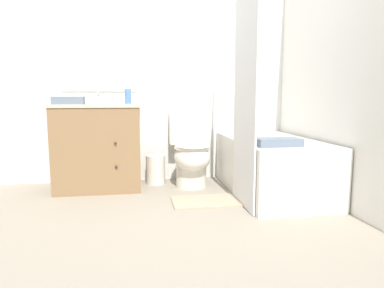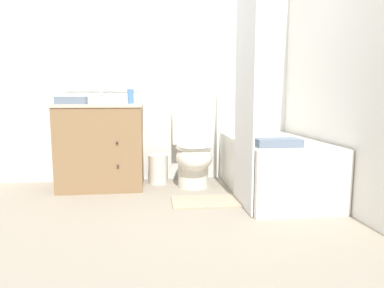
# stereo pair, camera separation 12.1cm
# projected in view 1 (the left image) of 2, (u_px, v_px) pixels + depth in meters

# --- Properties ---
(ground_plane) EXTENTS (14.00, 14.00, 0.00)m
(ground_plane) POSITION_uv_depth(u_px,v_px,m) (201.00, 231.00, 2.32)
(ground_plane) COLOR gray
(wall_back) EXTENTS (8.00, 0.06, 2.50)m
(wall_back) POSITION_uv_depth(u_px,v_px,m) (175.00, 64.00, 3.66)
(wall_back) COLOR silver
(wall_back) RESTS_ON ground_plane
(wall_right) EXTENTS (0.05, 2.53, 2.50)m
(wall_right) POSITION_uv_depth(u_px,v_px,m) (320.00, 58.00, 3.08)
(wall_right) COLOR silver
(wall_right) RESTS_ON ground_plane
(vanity_cabinet) EXTENTS (0.82, 0.59, 0.83)m
(vanity_cabinet) POSITION_uv_depth(u_px,v_px,m) (99.00, 145.00, 3.36)
(vanity_cabinet) COLOR olive
(vanity_cabinet) RESTS_ON ground_plane
(sink_faucet) EXTENTS (0.14, 0.12, 0.12)m
(sink_faucet) POSITION_uv_depth(u_px,v_px,m) (99.00, 100.00, 3.50)
(sink_faucet) COLOR silver
(sink_faucet) RESTS_ON vanity_cabinet
(toilet) EXTENTS (0.38, 0.64, 0.74)m
(toilet) POSITION_uv_depth(u_px,v_px,m) (191.00, 153.00, 3.45)
(toilet) COLOR silver
(toilet) RESTS_ON ground_plane
(bathtub) EXTENTS (0.74, 1.38, 0.51)m
(bathtub) POSITION_uv_depth(u_px,v_px,m) (271.00, 165.00, 3.23)
(bathtub) COLOR silver
(bathtub) RESTS_ON ground_plane
(shower_curtain) EXTENTS (0.02, 0.57, 1.86)m
(shower_curtain) POSITION_uv_depth(u_px,v_px,m) (245.00, 93.00, 2.74)
(shower_curtain) COLOR white
(shower_curtain) RESTS_ON ground_plane
(wastebasket) EXTENTS (0.20, 0.20, 0.30)m
(wastebasket) POSITION_uv_depth(u_px,v_px,m) (156.00, 169.00, 3.57)
(wastebasket) COLOR silver
(wastebasket) RESTS_ON ground_plane
(tissue_box) EXTENTS (0.12, 0.12, 0.10)m
(tissue_box) POSITION_uv_depth(u_px,v_px,m) (102.00, 100.00, 3.38)
(tissue_box) COLOR silver
(tissue_box) RESTS_ON vanity_cabinet
(soap_dispenser) EXTENTS (0.06, 0.06, 0.17)m
(soap_dispenser) POSITION_uv_depth(u_px,v_px,m) (128.00, 96.00, 3.35)
(soap_dispenser) COLOR #4C7AB2
(soap_dispenser) RESTS_ON vanity_cabinet
(hand_towel_folded) EXTENTS (0.28, 0.12, 0.07)m
(hand_towel_folded) POSITION_uv_depth(u_px,v_px,m) (68.00, 100.00, 3.09)
(hand_towel_folded) COLOR slate
(hand_towel_folded) RESTS_ON vanity_cabinet
(bath_towel_folded) EXTENTS (0.36, 0.19, 0.06)m
(bath_towel_folded) POSITION_uv_depth(u_px,v_px,m) (278.00, 142.00, 2.73)
(bath_towel_folded) COLOR slate
(bath_towel_folded) RESTS_ON bathtub
(bath_mat) EXTENTS (0.58, 0.37, 0.02)m
(bath_mat) POSITION_uv_depth(u_px,v_px,m) (206.00, 201.00, 2.95)
(bath_mat) COLOR tan
(bath_mat) RESTS_ON ground_plane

